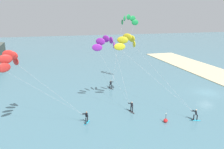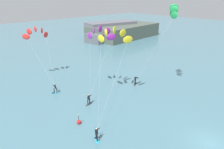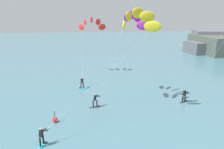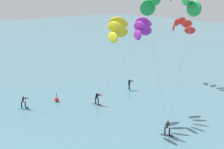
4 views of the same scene
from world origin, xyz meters
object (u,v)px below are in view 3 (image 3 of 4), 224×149
Objects in this scene: kitesurfer_far_out at (91,26)px; kitesurfer_downwind at (131,23)px; marker_buoy at (55,119)px; kitesurfer_nearshore at (134,23)px.

kitesurfer_downwind is (4.37, -12.92, 0.99)m from kitesurfer_far_out.
marker_buoy is (-4.52, -18.80, -8.18)m from kitesurfer_far_out.
kitesurfer_downwind is at bearing 83.29° from kitesurfer_nearshore.
marker_buoy is (-8.88, -5.88, -9.17)m from kitesurfer_downwind.
kitesurfer_downwind is at bearing -71.33° from kitesurfer_far_out.
kitesurfer_far_out is 21.00m from marker_buoy.
kitesurfer_downwind is (0.42, 3.58, -0.17)m from kitesurfer_nearshore.
kitesurfer_nearshore is at bearing -96.71° from kitesurfer_downwind.
kitesurfer_far_out is at bearing 108.67° from kitesurfer_downwind.
kitesurfer_downwind reaches higher than marker_buoy.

